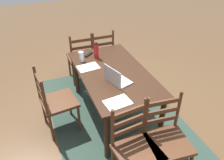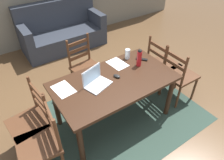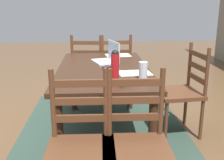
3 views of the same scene
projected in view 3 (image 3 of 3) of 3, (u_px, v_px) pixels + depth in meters
ground_plane at (104, 134)px, 2.96m from camera, size 14.00×14.00×0.00m
area_rug at (104, 134)px, 2.96m from camera, size 2.58×1.80×0.01m
dining_table at (103, 76)px, 2.79m from camera, size 1.60×0.89×0.74m
chair_left_near at (88, 69)px, 3.87m from camera, size 0.48×0.48×0.95m
chair_right_far at (136, 146)px, 1.80m from camera, size 0.45×0.45×0.95m
chair_right_near at (81, 148)px, 1.78m from camera, size 0.44×0.44×0.95m
chair_left_far at (114, 68)px, 3.89m from camera, size 0.49×0.49×0.95m
chair_far_head at (182, 92)px, 2.89m from camera, size 0.49×0.49×0.95m
laptop at (109, 57)px, 2.99m from camera, size 0.37×0.31×0.23m
water_bottle at (115, 65)px, 2.28m from camera, size 0.07×0.07×0.26m
drinking_glass at (143, 71)px, 2.32m from camera, size 0.08×0.08×0.15m
computer_mouse at (107, 67)px, 2.70m from camera, size 0.09×0.11×0.03m
tv_remote at (127, 83)px, 2.19m from camera, size 0.14×0.16×0.02m
paper_stack_left at (135, 73)px, 2.54m from camera, size 0.24×0.31×0.00m
paper_stack_right at (118, 55)px, 3.37m from camera, size 0.24×0.32×0.00m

